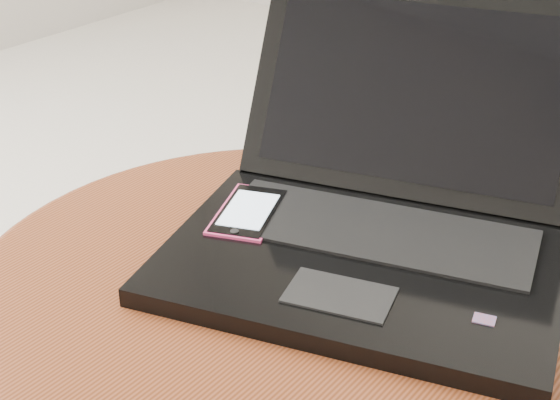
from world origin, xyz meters
The scene contains 4 objects.
table centered at (-0.04, -0.04, 0.36)m, with size 0.58×0.58×0.46m.
laptop centered at (0.01, 0.06, 0.50)m, with size 0.43×0.44×0.21m.
phone_black centered at (-0.10, 0.03, 0.46)m, with size 0.09×0.12×0.01m.
phone_pink centered at (-0.11, 0.02, 0.47)m, with size 0.09×0.12×0.01m.
Camera 1 is at (0.34, -0.54, 0.87)m, focal length 53.63 mm.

